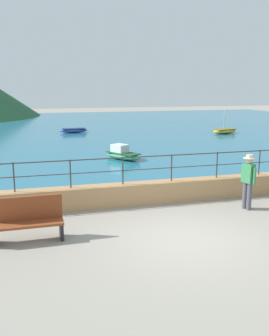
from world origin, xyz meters
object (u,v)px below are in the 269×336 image
Objects in this scene: boat_1 at (225,131)px; boat_2 at (123,154)px; boat_0 at (74,130)px; bench_main at (28,219)px; person_walking at (248,179)px.

boat_2 is (-10.67, -8.53, 0.06)m from boat_1.
boat_2 is at bearing -84.82° from boat_0.
boat_0 is 0.97× the size of boat_2.
bench_main is 0.72× the size of boat_0.
person_walking is at bearing -82.04° from boat_0.
person_walking reaches higher than boat_2.
boat_0 is at bearing 95.18° from boat_2.
bench_main is 10.71m from boat_2.
boat_0 is 0.96× the size of boat_1.
bench_main is 0.69× the size of boat_1.
bench_main is 23.81m from boat_1.
boat_2 is at bearing 63.51° from bench_main.
boat_1 reaches higher than bench_main.
person_walking is 19.54m from boat_1.
boat_2 is at bearing 101.75° from person_walking.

